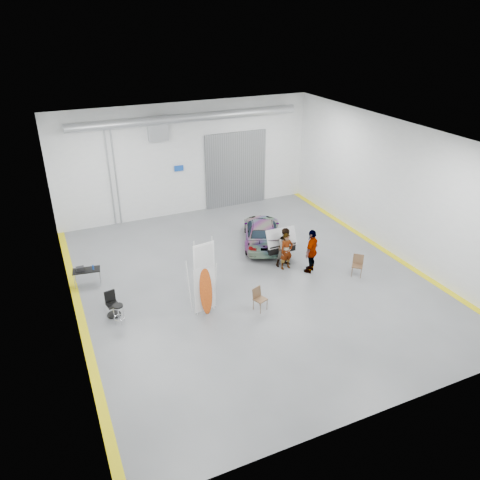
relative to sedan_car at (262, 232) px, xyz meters
name	(u,v)px	position (x,y,z in m)	size (l,w,h in m)	color
ground	(250,279)	(-1.95, -2.86, -0.61)	(16.00, 16.00, 0.00)	slate
room_shell	(234,170)	(-1.71, -0.64, 3.47)	(14.02, 16.18, 6.01)	silver
sedan_car	(262,232)	(0.00, 0.00, 0.00)	(1.71, 4.20, 1.22)	white
person_a	(286,251)	(-0.13, -2.62, 0.23)	(0.61, 0.40, 1.67)	brown
person_b	(286,247)	(-0.04, -2.40, 0.29)	(0.87, 0.67, 1.79)	slate
person_c	(312,251)	(0.70, -3.29, 0.38)	(1.14, 0.47, 1.97)	brown
surfboard_display	(204,284)	(-4.51, -4.35, 0.63)	(0.86, 0.32, 3.06)	white
folding_chair_near	(260,303)	(-2.55, -4.99, -0.33)	(0.54, 0.57, 0.89)	brown
folding_chair_far	(357,270)	(2.29, -4.40, -0.32)	(0.60, 0.68, 0.92)	brown
shop_stool	(119,314)	(-7.54, -3.70, -0.23)	(0.39, 0.39, 0.77)	black
work_table	(85,270)	(-8.27, -0.49, 0.07)	(1.15, 0.69, 0.88)	#999CA1
office_chair	(113,305)	(-7.65, -3.07, -0.19)	(0.51, 0.52, 0.95)	black
trunk_lid	(281,235)	(0.00, -1.85, 0.63)	(1.42, 0.86, 0.04)	silver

